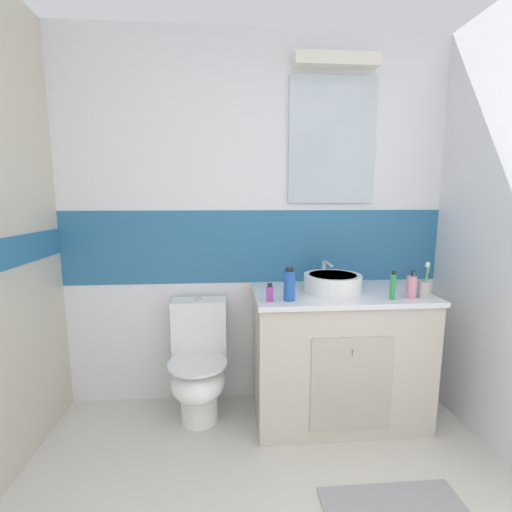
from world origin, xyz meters
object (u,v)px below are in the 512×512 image
object	(u,v)px
perfume_flask_small	(270,293)
toilet	(199,365)
sink_basin	(332,282)
toothbrush_cup	(424,288)
soap_dispenser	(411,287)
mouthwash_bottle	(289,285)
toothpaste_tube_upright	(393,286)

from	to	relation	value
perfume_flask_small	toilet	bearing A→B (deg)	151.16
sink_basin	toothbrush_cup	world-z (taller)	toothbrush_cup
toothbrush_cup	soap_dispenser	distance (m)	0.08
sink_basin	mouthwash_bottle	bearing A→B (deg)	-150.19
toilet	soap_dispenser	bearing A→B (deg)	-10.42
soap_dispenser	toothpaste_tube_upright	size ratio (longest dim) A/B	1.02
toothbrush_cup	perfume_flask_small	xyz separation A→B (m)	(-0.92, -0.01, -0.01)
soap_dispenser	mouthwash_bottle	bearing A→B (deg)	179.41
toilet	soap_dispenser	distance (m)	1.40
toilet	toothbrush_cup	size ratio (longest dim) A/B	3.60
toothbrush_cup	toilet	bearing A→B (deg)	170.31
sink_basin	soap_dispenser	distance (m)	0.46
toothbrush_cup	toothpaste_tube_upright	size ratio (longest dim) A/B	1.29
sink_basin	soap_dispenser	bearing A→B (deg)	-23.40
sink_basin	perfume_flask_small	bearing A→B (deg)	-155.98
perfume_flask_small	mouthwash_bottle	xyz separation A→B (m)	(0.11, 0.01, 0.04)
toothpaste_tube_upright	toilet	bearing A→B (deg)	167.54
perfume_flask_small	mouthwash_bottle	bearing A→B (deg)	6.10
toothpaste_tube_upright	perfume_flask_small	size ratio (longest dim) A/B	1.59
toilet	soap_dispenser	xyz separation A→B (m)	(1.27, -0.23, 0.56)
toilet	mouthwash_bottle	distance (m)	0.83
sink_basin	toothpaste_tube_upright	size ratio (longest dim) A/B	2.40
sink_basin	toothbrush_cup	bearing A→B (deg)	-19.67
sink_basin	toothbrush_cup	distance (m)	0.53
toilet	toothbrush_cup	distance (m)	1.47
soap_dispenser	perfume_flask_small	xyz separation A→B (m)	(-0.84, -0.00, -0.02)
toothbrush_cup	mouthwash_bottle	size ratio (longest dim) A/B	1.12
soap_dispenser	perfume_flask_small	size ratio (longest dim) A/B	1.63
toothpaste_tube_upright	mouthwash_bottle	xyz separation A→B (m)	(-0.60, 0.03, 0.01)
toothbrush_cup	mouthwash_bottle	xyz separation A→B (m)	(-0.80, 0.00, 0.03)
toilet	mouthwash_bottle	world-z (taller)	mouthwash_bottle
sink_basin	toothpaste_tube_upright	xyz separation A→B (m)	(0.30, -0.20, 0.02)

